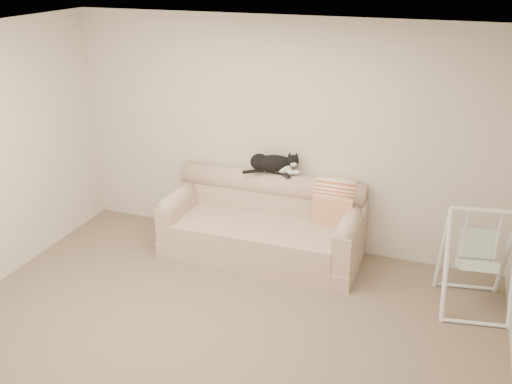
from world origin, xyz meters
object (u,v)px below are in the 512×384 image
tuxedo_cat (273,163)px  remote_a (274,172)px  sofa (264,225)px  remote_b (285,175)px  baby_swing (477,258)px

tuxedo_cat → remote_a: bearing=43.2°
sofa → remote_b: remote_b is taller
sofa → remote_a: 0.61m
sofa → baby_swing: 2.28m
remote_b → remote_a: bearing=164.7°
remote_a → baby_swing: (2.21, -0.56, -0.39)m
sofa → baby_swing: bearing=-8.0°
sofa → baby_swing: (2.25, -0.31, 0.17)m
sofa → tuxedo_cat: 0.71m
remote_a → remote_b: (0.14, -0.04, -0.00)m
baby_swing → sofa: bearing=172.0°
remote_b → baby_swing: baby_swing is taller
sofa → remote_a: remote_a is taller
remote_a → sofa: bearing=-98.3°
sofa → remote_b: (0.17, 0.20, 0.56)m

